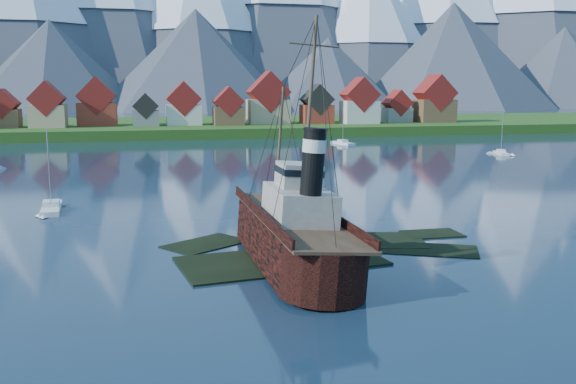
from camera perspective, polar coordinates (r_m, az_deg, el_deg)
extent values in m
plane|color=#15293C|center=(60.70, 1.75, -5.56)|extent=(1400.00, 1400.00, 0.00)
cube|color=black|center=(58.25, -0.64, -6.53)|extent=(19.08, 11.42, 1.00)
cube|color=black|center=(66.16, 5.94, -4.67)|extent=(15.15, 9.76, 1.00)
cube|color=black|center=(69.70, 1.51, -3.81)|extent=(11.45, 9.06, 1.00)
cube|color=black|center=(63.87, 12.51, -5.41)|extent=(10.27, 8.34, 1.00)
cube|color=black|center=(65.06, -7.31, -4.97)|extent=(9.42, 8.68, 1.00)
cube|color=black|center=(70.36, 12.67, -3.97)|extent=(6.00, 4.00, 1.00)
cube|color=#173F12|center=(227.78, -8.95, 5.42)|extent=(600.00, 80.00, 3.20)
cube|color=#3F3D38|center=(189.99, -8.19, 4.64)|extent=(600.00, 2.50, 2.00)
cube|color=brown|center=(214.05, -23.89, 6.01)|extent=(9.00, 8.00, 5.50)
cube|color=maroon|center=(213.89, -23.97, 7.18)|extent=(9.16, 8.16, 9.16)
cube|color=tan|center=(208.92, -20.55, 6.33)|extent=(10.50, 9.00, 6.80)
cube|color=maroon|center=(208.75, -20.63, 7.78)|extent=(10.69, 9.18, 10.69)
cube|color=maroon|center=(213.45, -16.59, 6.65)|extent=(12.00, 8.50, 7.20)
cube|color=maroon|center=(213.28, -16.66, 8.19)|extent=(12.22, 8.67, 12.22)
cube|color=slate|center=(208.03, -12.52, 6.42)|extent=(8.00, 7.00, 4.80)
cube|color=black|center=(207.87, -12.55, 7.48)|extent=(8.15, 7.14, 8.15)
cube|color=beige|center=(211.36, -9.25, 6.78)|extent=(11.00, 9.50, 6.40)
cube|color=maroon|center=(211.19, -9.29, 8.19)|extent=(11.20, 9.69, 11.20)
cube|color=brown|center=(208.70, -5.32, 6.75)|extent=(9.50, 8.00, 5.80)
cube|color=maroon|center=(208.54, -5.34, 8.02)|extent=(9.67, 8.16, 9.67)
cube|color=tan|center=(215.80, -1.78, 7.17)|extent=(13.50, 10.00, 8.00)
cube|color=maroon|center=(215.64, -1.78, 8.88)|extent=(13.75, 10.20, 13.75)
cube|color=maroon|center=(216.52, 2.57, 6.93)|extent=(10.00, 8.50, 6.20)
cube|color=black|center=(216.35, 2.58, 8.23)|extent=(10.18, 8.67, 10.18)
cube|color=beige|center=(217.73, 6.36, 7.07)|extent=(11.50, 9.00, 7.50)
cube|color=maroon|center=(217.56, 6.39, 8.60)|extent=(11.71, 9.18, 11.71)
cube|color=slate|center=(226.79, 9.64, 6.77)|extent=(9.00, 7.50, 5.00)
cube|color=maroon|center=(226.64, 9.67, 7.81)|extent=(9.16, 7.65, 9.16)
cube|color=brown|center=(230.14, 12.86, 7.06)|extent=(12.50, 10.00, 7.80)
cube|color=maroon|center=(229.99, 12.92, 8.59)|extent=(12.73, 10.20, 12.73)
cone|color=#2D333D|center=(521.99, -22.78, 15.08)|extent=(180.00, 180.00, 150.00)
cone|color=#2D333D|center=(531.48, -8.02, 15.32)|extent=(170.00, 170.00, 145.00)
cone|color=#2D333D|center=(550.57, 7.24, 14.09)|extent=(150.00, 150.00, 125.00)
cone|color=#2D333D|center=(611.13, 13.64, 15.56)|extent=(200.00, 200.00, 170.00)
cone|color=#2D333D|center=(434.46, -20.29, 10.40)|extent=(120.00, 120.00, 58.00)
cone|color=#2D333D|center=(427.44, -8.13, 11.45)|extent=(136.00, 136.00, 66.00)
cone|color=#2D333D|center=(447.52, 3.61, 10.41)|extent=(110.00, 110.00, 50.00)
cone|color=#2D333D|center=(478.09, 14.37, 11.58)|extent=(150.00, 150.00, 75.00)
cone|color=#2D333D|center=(525.27, 23.21, 10.08)|extent=(124.00, 124.00, 60.00)
cube|color=black|center=(56.84, 0.25, -4.38)|extent=(6.60, 19.00, 3.96)
cone|color=black|center=(68.62, -2.04, -1.97)|extent=(6.60, 6.60, 6.60)
cylinder|color=black|center=(47.94, 2.80, -7.03)|extent=(6.60, 6.60, 3.96)
cube|color=#4C3826|center=(56.38, 0.26, -2.33)|extent=(6.47, 25.08, 0.24)
cube|color=black|center=(55.68, -2.92, -2.05)|extent=(0.19, 24.28, 0.85)
cube|color=black|center=(57.07, 3.36, -1.77)|extent=(0.19, 24.28, 0.85)
cube|color=#ADA89E|center=(54.75, 0.59, -1.18)|extent=(4.90, 8.01, 2.83)
cube|color=#ADA89E|center=(55.26, 0.37, 1.49)|extent=(3.39, 3.77, 2.07)
cylinder|color=black|center=(51.14, 1.39, 2.66)|extent=(1.79, 1.79, 5.28)
cylinder|color=silver|center=(51.00, 1.40, 4.13)|extent=(1.89, 1.89, 1.04)
cylinder|color=#473828|center=(62.82, -1.28, 4.19)|extent=(0.26, 0.26, 11.31)
cylinder|color=#473828|center=(52.89, 0.84, 8.92)|extent=(0.30, 0.30, 12.25)
cube|color=silver|center=(86.62, -20.28, -1.52)|extent=(2.85, 9.05, 1.13)
cube|color=silver|center=(86.46, -20.31, -0.94)|extent=(2.13, 2.63, 0.66)
cylinder|color=gray|center=(85.80, -20.48, 2.05)|extent=(0.13, 0.13, 9.76)
cube|color=silver|center=(154.72, 18.40, 3.20)|extent=(3.74, 7.63, 1.05)
cube|color=silver|center=(154.64, 18.41, 3.50)|extent=(2.12, 2.43, 0.61)
cylinder|color=gray|center=(154.29, 18.50, 5.06)|extent=(0.12, 0.12, 9.06)
cube|color=silver|center=(173.09, 4.89, 4.27)|extent=(4.34, 9.39, 1.09)
cube|color=silver|center=(173.01, 4.89, 4.56)|extent=(2.54, 2.95, 0.64)
cylinder|color=gray|center=(172.69, 4.91, 6.02)|extent=(0.13, 0.13, 9.47)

